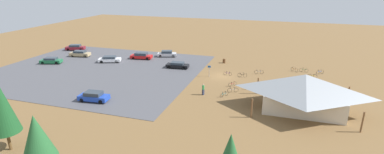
{
  "coord_description": "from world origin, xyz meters",
  "views": [
    {
      "loc": [
        -9.7,
        49.65,
        17.0
      ],
      "look_at": [
        4.2,
        5.48,
        1.2
      ],
      "focal_mm": 26.71,
      "sensor_mm": 36.0,
      "label": 1
    }
  ],
  "objects_px": {
    "bicycle_teal_front_row": "(224,94)",
    "bike_pavilion": "(304,90)",
    "pine_midwest": "(37,137)",
    "bicycle_red_yard_center": "(249,87)",
    "car_maroon_near_entry": "(75,47)",
    "car_white_far_end": "(110,59)",
    "car_green_aisle_side": "(51,61)",
    "bicycle_white_lone_east": "(259,72)",
    "car_silver_end_stall": "(167,54)",
    "bicycle_blue_near_sign": "(320,72)",
    "visitor_by_pavilion": "(203,89)",
    "bicycle_green_edge_north": "(304,70)",
    "lot_sign": "(209,69)",
    "bicycle_silver_back_row": "(233,90)",
    "car_black_mid_lot": "(177,65)",
    "trash_bin": "(224,61)",
    "car_blue_front_row": "(94,96)",
    "bicycle_black_lone_west": "(242,75)",
    "bicycle_purple_trailside": "(228,74)",
    "bicycle_orange_yard_left": "(294,70)",
    "bicycle_red_by_bin": "(232,84)",
    "car_red_back_corner": "(141,56)",
    "car_tan_second_row": "(80,54)",
    "bicycle_yellow_edge_south": "(312,76)"
  },
  "relations": [
    {
      "from": "pine_midwest",
      "to": "bicycle_teal_front_row",
      "type": "xyz_separation_m",
      "value": [
        -10.7,
        -24.56,
        -4.53
      ]
    },
    {
      "from": "pine_midwest",
      "to": "bicycle_black_lone_west",
      "type": "xyz_separation_m",
      "value": [
        -12.02,
        -34.68,
        -4.49
      ]
    },
    {
      "from": "pine_midwest",
      "to": "bicycle_red_yard_center",
      "type": "height_order",
      "value": "pine_midwest"
    },
    {
      "from": "bike_pavilion",
      "to": "car_maroon_near_entry",
      "type": "distance_m",
      "value": 56.86
    },
    {
      "from": "bicycle_orange_yard_left",
      "to": "bicycle_silver_back_row",
      "type": "xyz_separation_m",
      "value": [
        9.61,
        14.48,
        0.02
      ]
    },
    {
      "from": "car_black_mid_lot",
      "to": "bicycle_green_edge_north",
      "type": "bearing_deg",
      "value": -168.22
    },
    {
      "from": "bike_pavilion",
      "to": "car_silver_end_stall",
      "type": "height_order",
      "value": "bike_pavilion"
    },
    {
      "from": "bicycle_blue_near_sign",
      "to": "visitor_by_pavilion",
      "type": "distance_m",
      "value": 24.88
    },
    {
      "from": "bicycle_blue_near_sign",
      "to": "bicycle_red_by_bin",
      "type": "xyz_separation_m",
      "value": [
        14.77,
        11.55,
        -0.01
      ]
    },
    {
      "from": "bicycle_black_lone_west",
      "to": "car_black_mid_lot",
      "type": "height_order",
      "value": "car_black_mid_lot"
    },
    {
      "from": "bicycle_teal_front_row",
      "to": "bike_pavilion",
      "type": "bearing_deg",
      "value": 171.91
    },
    {
      "from": "bicycle_blue_near_sign",
      "to": "bicycle_purple_trailside",
      "type": "height_order",
      "value": "bicycle_blue_near_sign"
    },
    {
      "from": "car_blue_front_row",
      "to": "bicycle_silver_back_row",
      "type": "bearing_deg",
      "value": -152.91
    },
    {
      "from": "trash_bin",
      "to": "car_blue_front_row",
      "type": "height_order",
      "value": "car_blue_front_row"
    },
    {
      "from": "bicycle_black_lone_west",
      "to": "bike_pavilion",
      "type": "bearing_deg",
      "value": 129.92
    },
    {
      "from": "bicycle_white_lone_east",
      "to": "car_maroon_near_entry",
      "type": "bearing_deg",
      "value": -6.88
    },
    {
      "from": "car_silver_end_stall",
      "to": "bicycle_red_by_bin",
      "type": "bearing_deg",
      "value": 140.46
    },
    {
      "from": "visitor_by_pavilion",
      "to": "bicycle_blue_near_sign",
      "type": "bearing_deg",
      "value": -137.92
    },
    {
      "from": "lot_sign",
      "to": "pine_midwest",
      "type": "xyz_separation_m",
      "value": [
        6.11,
        33.16,
        3.47
      ]
    },
    {
      "from": "pine_midwest",
      "to": "car_green_aisle_side",
      "type": "height_order",
      "value": "pine_midwest"
    },
    {
      "from": "lot_sign",
      "to": "car_silver_end_stall",
      "type": "bearing_deg",
      "value": -40.4
    },
    {
      "from": "lot_sign",
      "to": "pine_midwest",
      "type": "height_order",
      "value": "pine_midwest"
    },
    {
      "from": "car_tan_second_row",
      "to": "bicycle_teal_front_row",
      "type": "bearing_deg",
      "value": 159.76
    },
    {
      "from": "car_black_mid_lot",
      "to": "car_red_back_corner",
      "type": "bearing_deg",
      "value": -22.16
    },
    {
      "from": "bicycle_purple_trailside",
      "to": "visitor_by_pavilion",
      "type": "distance_m",
      "value": 10.82
    },
    {
      "from": "bicycle_blue_near_sign",
      "to": "car_red_back_corner",
      "type": "distance_m",
      "value": 37.39
    },
    {
      "from": "bicycle_blue_near_sign",
      "to": "car_green_aisle_side",
      "type": "relative_size",
      "value": 0.31
    },
    {
      "from": "bicycle_green_edge_north",
      "to": "car_white_far_end",
      "type": "relative_size",
      "value": 0.33
    },
    {
      "from": "lot_sign",
      "to": "bicycle_teal_front_row",
      "type": "distance_m",
      "value": 9.8
    },
    {
      "from": "bicycle_red_yard_center",
      "to": "car_blue_front_row",
      "type": "distance_m",
      "value": 24.4
    },
    {
      "from": "bicycle_purple_trailside",
      "to": "bicycle_red_by_bin",
      "type": "relative_size",
      "value": 1.22
    },
    {
      "from": "bicycle_black_lone_west",
      "to": "car_red_back_corner",
      "type": "distance_m",
      "value": 24.22
    },
    {
      "from": "pine_midwest",
      "to": "car_green_aisle_side",
      "type": "xyz_separation_m",
      "value": [
        28.13,
        -31.29,
        -4.18
      ]
    },
    {
      "from": "car_white_far_end",
      "to": "visitor_by_pavilion",
      "type": "xyz_separation_m",
      "value": [
        -24.23,
        11.73,
        0.24
      ]
    },
    {
      "from": "bicycle_red_by_bin",
      "to": "car_maroon_near_entry",
      "type": "relative_size",
      "value": 0.27
    },
    {
      "from": "car_maroon_near_entry",
      "to": "car_white_far_end",
      "type": "distance_m",
      "value": 16.19
    },
    {
      "from": "car_silver_end_stall",
      "to": "bicycle_black_lone_west",
      "type": "bearing_deg",
      "value": 153.3
    },
    {
      "from": "bicycle_red_yard_center",
      "to": "lot_sign",
      "type": "bearing_deg",
      "value": -28.09
    },
    {
      "from": "bicycle_silver_back_row",
      "to": "car_green_aisle_side",
      "type": "distance_m",
      "value": 40.06
    },
    {
      "from": "car_green_aisle_side",
      "to": "visitor_by_pavilion",
      "type": "xyz_separation_m",
      "value": [
        -35.56,
        7.06,
        0.25
      ]
    },
    {
      "from": "bicycle_yellow_edge_south",
      "to": "car_white_far_end",
      "type": "distance_m",
      "value": 41.16
    },
    {
      "from": "bicycle_green_edge_north",
      "to": "car_blue_front_row",
      "type": "bearing_deg",
      "value": 38.82
    },
    {
      "from": "trash_bin",
      "to": "car_blue_front_row",
      "type": "bearing_deg",
      "value": 61.26
    },
    {
      "from": "bicycle_blue_near_sign",
      "to": "car_tan_second_row",
      "type": "height_order",
      "value": "car_tan_second_row"
    },
    {
      "from": "car_green_aisle_side",
      "to": "car_maroon_near_entry",
      "type": "bearing_deg",
      "value": -74.71
    },
    {
      "from": "bicycle_yellow_edge_south",
      "to": "bicycle_white_lone_east",
      "type": "relative_size",
      "value": 0.97
    },
    {
      "from": "bicycle_red_yard_center",
      "to": "car_maroon_near_entry",
      "type": "relative_size",
      "value": 0.25
    },
    {
      "from": "bicycle_teal_front_row",
      "to": "car_green_aisle_side",
      "type": "distance_m",
      "value": 39.42
    },
    {
      "from": "bicycle_silver_back_row",
      "to": "car_maroon_near_entry",
      "type": "xyz_separation_m",
      "value": [
        43.01,
        -16.38,
        0.37
      ]
    },
    {
      "from": "pine_midwest",
      "to": "car_black_mid_lot",
      "type": "bearing_deg",
      "value": -87.98
    }
  ]
}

